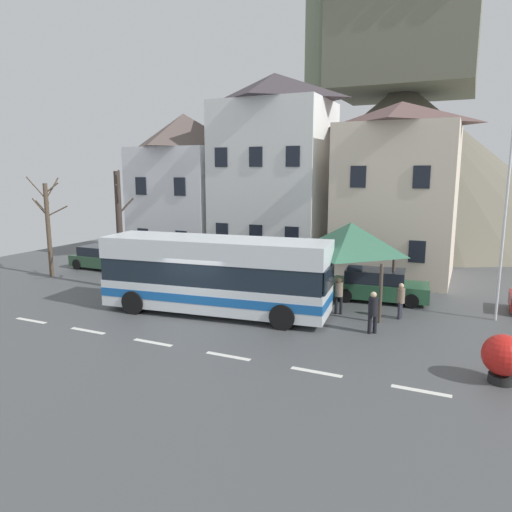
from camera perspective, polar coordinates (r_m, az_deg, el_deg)
name	(u,v)px	position (r m, az deg, el deg)	size (l,w,h in m)	color
ground_plane	(191,323)	(19.28, -7.89, -8.01)	(40.00, 60.00, 0.07)	#4A4C4E
townhouse_00	(185,188)	(32.45, -8.53, 8.11)	(5.79, 5.69, 9.64)	white
townhouse_01	(274,173)	(29.26, 2.18, 9.93)	(6.56, 5.38, 11.63)	white
townhouse_02	(398,191)	(27.97, 16.70, 7.50)	(6.14, 6.60, 9.68)	beige
hilltop_castle	(399,151)	(47.82, 16.87, 12.03)	(33.71, 33.71, 23.19)	#676152
transit_bus	(215,276)	(19.98, -4.92, -2.39)	(9.82, 3.55, 3.21)	silver
bus_shelter	(351,239)	(20.91, 11.32, 2.05)	(3.60, 3.60, 3.78)	#473D33
parked_car_01	(174,264)	(27.78, -9.83, -0.94)	(4.23, 2.18, 1.33)	slate
parked_car_02	(378,286)	(22.78, 14.48, -3.46)	(4.55, 2.25, 1.46)	#295939
parked_car_03	(103,258)	(30.66, -17.96, -0.20)	(4.00, 2.00, 1.39)	#305439
pedestrian_00	(401,299)	(20.20, 17.03, -4.93)	(0.32, 0.33, 1.49)	#2D2D38
pedestrian_01	(373,310)	(18.12, 13.90, -6.34)	(0.35, 0.35, 1.60)	black
pedestrian_02	(339,292)	(20.21, 9.96, -4.31)	(0.33, 0.33, 1.59)	black
public_bench	(349,286)	(23.34, 11.15, -3.58)	(1.70, 0.48, 0.87)	#33473D
flagpole	(508,211)	(20.89, 28.05, 4.78)	(0.95, 0.10, 7.69)	silver
harbour_buoy	(503,357)	(15.39, 27.63, -10.69)	(1.18, 1.18, 1.43)	black
bare_tree_00	(48,226)	(29.28, -23.74, 3.30)	(1.83, 1.41, 5.66)	brown
bare_tree_01	(120,229)	(24.74, -16.10, 3.20)	(1.27, 1.69, 6.02)	#382D28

